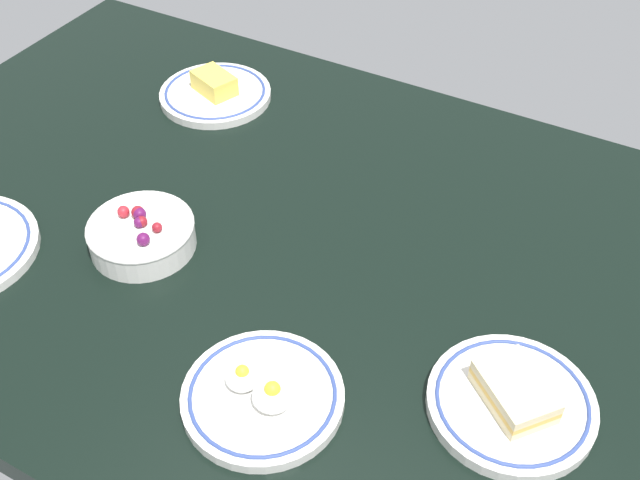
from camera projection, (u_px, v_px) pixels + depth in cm
name	position (u px, v px, depth cm)	size (l,w,h in cm)	color
dining_table	(320.00, 261.00, 109.35)	(150.96, 90.05, 4.00)	black
plate_eggs	(263.00, 395.00, 89.01)	(18.72, 18.72, 4.88)	white
plate_cheese	(215.00, 92.00, 134.94)	(19.14, 19.14, 4.70)	white
bowl_berries	(142.00, 234.00, 107.11)	(14.74, 14.74, 5.50)	white
plate_sandwich	(512.00, 401.00, 88.17)	(19.17, 19.17, 4.77)	white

